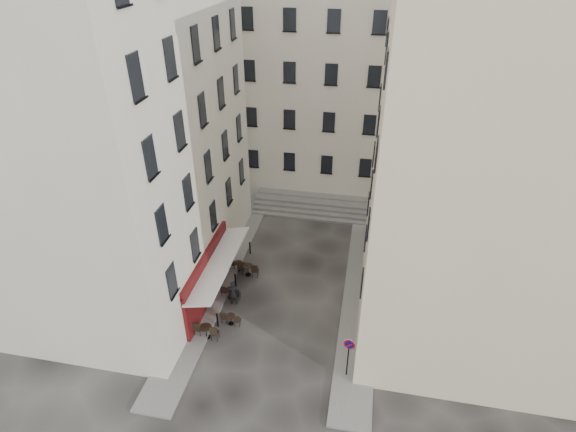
% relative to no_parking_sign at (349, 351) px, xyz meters
% --- Properties ---
extents(ground, '(90.00, 90.00, 0.00)m').
position_rel_no_parking_sign_xyz_m(ground, '(-4.15, 3.02, -1.81)').
color(ground, black).
rests_on(ground, ground).
extents(sidewalk_left, '(2.00, 22.00, 0.12)m').
position_rel_no_parking_sign_xyz_m(sidewalk_left, '(-8.65, 7.02, -1.75)').
color(sidewalk_left, slate).
rests_on(sidewalk_left, ground).
extents(sidewalk_right, '(2.00, 18.00, 0.12)m').
position_rel_no_parking_sign_xyz_m(sidewalk_right, '(0.35, 6.02, -1.75)').
color(sidewalk_right, slate).
rests_on(sidewalk_right, ground).
extents(building_left, '(12.20, 16.20, 20.60)m').
position_rel_no_parking_sign_xyz_m(building_left, '(-14.65, 6.02, 8.50)').
color(building_left, beige).
rests_on(building_left, ground).
extents(building_right, '(12.20, 14.20, 18.60)m').
position_rel_no_parking_sign_xyz_m(building_right, '(6.35, 6.52, 7.50)').
color(building_right, beige).
rests_on(building_right, ground).
extents(building_back, '(18.20, 10.20, 18.60)m').
position_rel_no_parking_sign_xyz_m(building_back, '(-5.15, 22.02, 7.50)').
color(building_back, beige).
rests_on(building_back, ground).
extents(cafe_storefront, '(1.74, 7.30, 3.50)m').
position_rel_no_parking_sign_xyz_m(cafe_storefront, '(-8.47, 4.02, 0.07)').
color(cafe_storefront, '#450C09').
rests_on(cafe_storefront, ground).
extents(stone_steps, '(9.00, 3.15, 0.80)m').
position_rel_no_parking_sign_xyz_m(stone_steps, '(-4.15, 15.60, -1.41)').
color(stone_steps, '#65625F').
rests_on(stone_steps, ground).
extents(bollard_near, '(0.12, 0.12, 0.98)m').
position_rel_no_parking_sign_xyz_m(bollard_near, '(-7.40, 2.02, -1.28)').
color(bollard_near, black).
rests_on(bollard_near, ground).
extents(bollard_mid, '(0.12, 0.12, 0.98)m').
position_rel_no_parking_sign_xyz_m(bollard_mid, '(-7.40, 5.52, -1.28)').
color(bollard_mid, black).
rests_on(bollard_mid, ground).
extents(bollard_far, '(0.12, 0.12, 0.98)m').
position_rel_no_parking_sign_xyz_m(bollard_far, '(-7.40, 9.02, -1.28)').
color(bollard_far, black).
rests_on(bollard_far, ground).
extents(no_parking_sign, '(0.57, 0.17, 2.55)m').
position_rel_no_parking_sign_xyz_m(no_parking_sign, '(0.00, 0.00, 0.00)').
color(no_parking_sign, black).
rests_on(no_parking_sign, ground).
extents(bistro_table_a, '(1.42, 0.67, 1.00)m').
position_rel_no_parking_sign_xyz_m(bistro_table_a, '(-7.73, 1.14, -1.30)').
color(bistro_table_a, black).
rests_on(bistro_table_a, ground).
extents(bistro_table_b, '(1.14, 0.53, 0.80)m').
position_rel_no_parking_sign_xyz_m(bistro_table_b, '(-6.71, 2.35, -1.40)').
color(bistro_table_b, black).
rests_on(bistro_table_b, ground).
extents(bistro_table_c, '(1.21, 0.57, 0.85)m').
position_rel_no_parking_sign_xyz_m(bistro_table_c, '(-7.37, 4.44, -1.37)').
color(bistro_table_c, black).
rests_on(bistro_table_c, ground).
extents(bistro_table_d, '(1.40, 0.66, 0.98)m').
position_rel_no_parking_sign_xyz_m(bistro_table_d, '(-6.91, 6.75, -1.31)').
color(bistro_table_d, black).
rests_on(bistro_table_d, ground).
extents(bistro_table_e, '(1.17, 0.55, 0.82)m').
position_rel_no_parking_sign_xyz_m(bistro_table_e, '(-7.66, 7.10, -1.39)').
color(bistro_table_e, black).
rests_on(bistro_table_e, ground).
extents(pedestrian, '(0.68, 0.52, 1.66)m').
position_rel_no_parking_sign_xyz_m(pedestrian, '(-7.05, 4.00, -0.98)').
color(pedestrian, black).
rests_on(pedestrian, ground).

